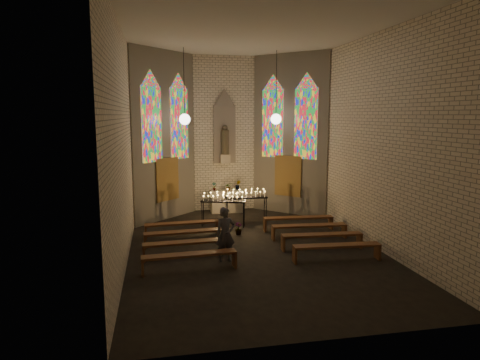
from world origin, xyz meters
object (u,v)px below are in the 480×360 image
aisle_flower_pot (238,229)px  visitor (225,234)px  votive_stand_left (223,199)px  votive_stand_right (246,195)px  altar (226,201)px

aisle_flower_pot → visitor: 2.95m
votive_stand_left → votive_stand_right: votive_stand_left is taller
altar → visitor: (-1.08, -6.49, 0.32)m
votive_stand_right → votive_stand_left: bearing=-149.1°
altar → visitor: bearing=-99.4°
altar → votive_stand_right: (0.53, -1.85, 0.59)m
aisle_flower_pot → votive_stand_left: votive_stand_left is taller
votive_stand_left → votive_stand_right: bearing=47.3°
aisle_flower_pot → visitor: visitor is taller
altar → aisle_flower_pot: 3.76m
altar → votive_stand_right: size_ratio=0.80×
altar → votive_stand_left: 2.59m
altar → votive_stand_right: 2.01m
altar → aisle_flower_pot: bearing=-92.4°
votive_stand_left → aisle_flower_pot: bearing=-56.9°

